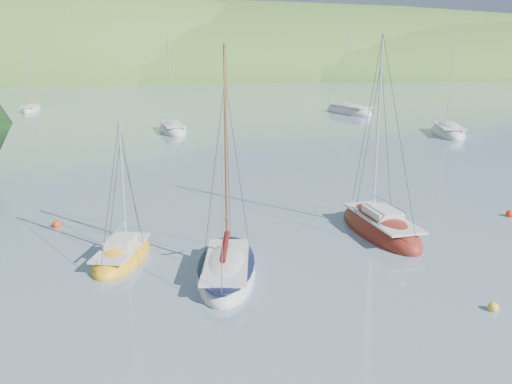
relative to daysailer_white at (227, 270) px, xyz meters
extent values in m
plane|color=gray|center=(3.64, -3.95, -0.23)|extent=(700.00, 700.00, 0.00)
ellipsoid|color=#3C6426|center=(3.64, 166.05, -0.23)|extent=(440.00, 110.00, 44.00)
ellipsoid|color=#3C6426|center=(93.64, 156.05, -0.23)|extent=(240.00, 100.00, 34.00)
ellipsoid|color=silver|center=(0.00, 0.01, -0.11)|extent=(3.57, 6.88, 1.60)
cube|color=silver|center=(-0.02, -0.12, 0.46)|extent=(2.70, 5.35, 0.10)
cylinder|color=brown|center=(0.15, 0.78, 4.79)|extent=(0.12, 0.12, 8.73)
ellipsoid|color=#0F1635|center=(0.00, 0.01, 0.36)|extent=(3.51, 6.81, 0.28)
cylinder|color=#57100F|center=(-0.14, -0.77, 1.37)|extent=(0.82, 3.13, 0.24)
ellipsoid|color=maroon|center=(8.45, 4.10, -0.08)|extent=(3.04, 7.43, 2.00)
cube|color=silver|center=(8.46, 3.96, 0.62)|extent=(2.29, 5.78, 0.10)
cylinder|color=silver|center=(8.38, 4.97, 5.12)|extent=(0.12, 0.12, 9.07)
cube|color=silver|center=(8.46, 3.96, 0.86)|extent=(1.51, 2.13, 0.42)
cylinder|color=silver|center=(8.52, 3.23, 1.53)|extent=(0.36, 3.48, 0.09)
ellipsoid|color=#EFA916|center=(-4.37, 2.66, -0.13)|extent=(3.42, 5.44, 1.39)
cube|color=silver|center=(-4.40, 2.57, 0.37)|extent=(2.60, 4.22, 0.10)
cylinder|color=silver|center=(-4.19, 3.24, 3.13)|extent=(0.12, 0.12, 5.58)
cube|color=silver|center=(-4.40, 2.57, 0.61)|extent=(1.47, 1.68, 0.42)
cylinder|color=silver|center=(-4.55, 2.08, 1.28)|extent=(0.80, 2.35, 0.09)
ellipsoid|color=silver|center=(-0.69, 39.97, -0.08)|extent=(3.55, 7.98, 2.11)
cube|color=silver|center=(-0.67, 39.81, 0.67)|extent=(2.68, 6.22, 0.10)
cylinder|color=silver|center=(-0.79, 40.89, 5.27)|extent=(0.12, 0.12, 9.28)
ellipsoid|color=silver|center=(23.64, 52.36, -0.05)|extent=(5.88, 9.72, 2.49)
cube|color=silver|center=(23.70, 52.18, 0.82)|extent=(4.48, 7.55, 0.10)
cylinder|color=silver|center=(23.31, 53.41, 6.29)|extent=(0.12, 0.12, 11.01)
ellipsoid|color=silver|center=(-19.56, 62.88, -0.10)|extent=(2.52, 6.41, 1.72)
cube|color=silver|center=(-19.56, 62.76, 0.51)|extent=(1.89, 4.99, 0.10)
cylinder|color=silver|center=(-19.52, 63.64, 4.26)|extent=(0.12, 0.12, 7.57)
ellipsoid|color=silver|center=(27.74, 32.93, -0.06)|extent=(5.31, 9.00, 2.32)
cube|color=silver|center=(27.69, 32.77, 0.75)|extent=(4.04, 6.99, 0.10)
cylinder|color=silver|center=(28.03, 33.91, 5.81)|extent=(0.12, 0.12, 10.20)
sphere|color=yellow|center=(9.12, -4.91, -0.11)|extent=(0.39, 0.39, 0.39)
sphere|color=#FC3309|center=(16.69, 5.43, -0.11)|extent=(0.49, 0.49, 0.49)
sphere|color=#FC3309|center=(-7.98, 8.01, -0.11)|extent=(0.46, 0.46, 0.46)
camera|label=1|loc=(-2.74, -21.98, 9.23)|focal=40.00mm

